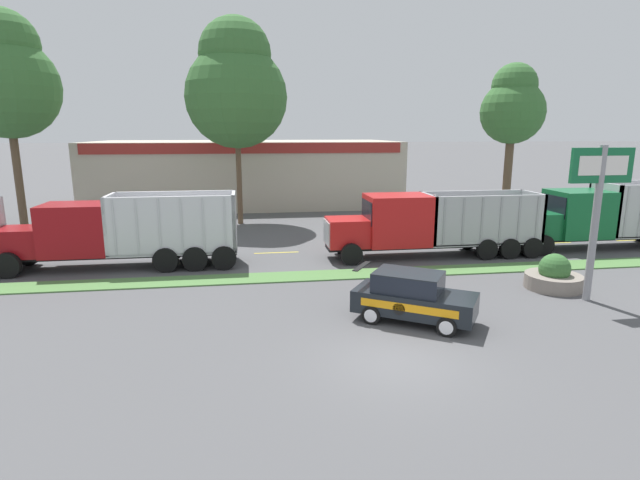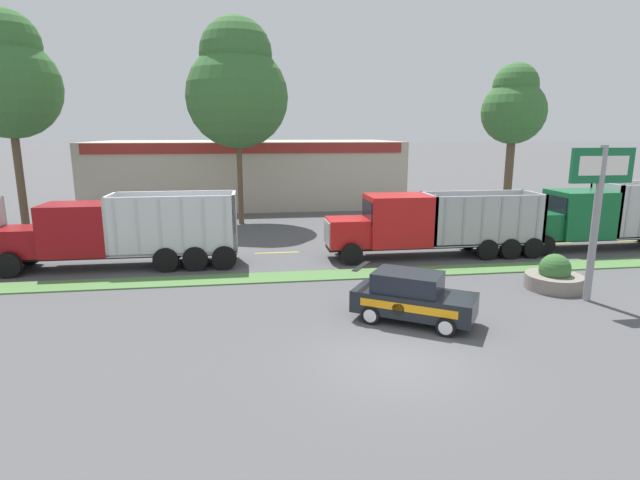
% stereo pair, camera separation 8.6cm
% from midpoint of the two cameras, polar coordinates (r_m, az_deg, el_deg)
% --- Properties ---
extents(ground_plane, '(600.00, 600.00, 0.00)m').
position_cam_midpoint_polar(ground_plane, '(14.90, 8.59, -13.36)').
color(ground_plane, '#515154').
extents(grass_verge, '(120.00, 1.56, 0.06)m').
position_cam_midpoint_polar(grass_verge, '(22.80, 2.24, -3.98)').
color(grass_verge, '#517F42').
rests_on(grass_verge, ground_plane).
extents(centre_line_2, '(2.40, 0.14, 0.01)m').
position_cam_midpoint_polar(centre_line_2, '(28.62, -27.23, -2.04)').
color(centre_line_2, yellow).
rests_on(centre_line_2, ground_plane).
extents(centre_line_3, '(2.40, 0.14, 0.01)m').
position_cam_midpoint_polar(centre_line_3, '(27.34, -16.47, -1.79)').
color(centre_line_3, yellow).
rests_on(centre_line_3, ground_plane).
extents(centre_line_4, '(2.40, 0.14, 0.01)m').
position_cam_midpoint_polar(centre_line_4, '(27.10, -5.09, -1.45)').
color(centre_line_4, yellow).
rests_on(centre_line_4, ground_plane).
extents(centre_line_5, '(2.40, 0.14, 0.01)m').
position_cam_midpoint_polar(centre_line_5, '(27.92, 6.04, -1.06)').
color(centre_line_5, yellow).
rests_on(centre_line_5, ground_plane).
extents(centre_line_6, '(2.40, 0.14, 0.01)m').
position_cam_midpoint_polar(centre_line_6, '(29.71, 16.18, -0.67)').
color(centre_line_6, yellow).
rests_on(centre_line_6, ground_plane).
extents(centre_line_7, '(2.40, 0.14, 0.01)m').
position_cam_midpoint_polar(centre_line_7, '(32.32, 24.92, -0.31)').
color(centre_line_7, yellow).
rests_on(centre_line_7, ground_plane).
extents(centre_line_8, '(2.40, 0.14, 0.01)m').
position_cam_midpoint_polar(centre_line_8, '(35.56, 32.22, -0.01)').
color(centre_line_8, yellow).
rests_on(centre_line_8, ground_plane).
extents(dump_truck_lead, '(11.22, 2.67, 3.37)m').
position_cam_midpoint_polar(dump_truck_lead, '(26.28, 10.70, 1.66)').
color(dump_truck_lead, black).
rests_on(dump_truck_lead, ground_plane).
extents(dump_truck_trail, '(11.42, 2.59, 3.53)m').
position_cam_midpoint_polar(dump_truck_trail, '(25.80, -23.96, 0.57)').
color(dump_truck_trail, black).
rests_on(dump_truck_trail, ground_plane).
extents(dump_truck_far_right, '(12.33, 2.79, 3.65)m').
position_cam_midpoint_polar(dump_truck_far_right, '(31.76, 29.07, 2.20)').
color(dump_truck_far_right, black).
rests_on(dump_truck_far_right, ground_plane).
extents(rally_car, '(4.35, 3.66, 1.77)m').
position_cam_midpoint_polar(rally_car, '(17.44, 10.40, -6.40)').
color(rally_car, black).
rests_on(rally_car, ground_plane).
extents(store_sign_post, '(2.46, 0.28, 5.94)m').
position_cam_midpoint_polar(store_sign_post, '(21.30, 29.13, 4.67)').
color(store_sign_post, gray).
rests_on(store_sign_post, ground_plane).
extents(stone_planter, '(2.29, 2.29, 1.48)m').
position_cam_midpoint_polar(stone_planter, '(22.95, 25.06, -3.80)').
color(stone_planter, gray).
rests_on(stone_planter, ground_plane).
extents(store_building_backdrop, '(26.11, 12.10, 5.59)m').
position_cam_midpoint_polar(store_building_backdrop, '(46.04, -8.41, 7.65)').
color(store_building_backdrop, '#BCB29E').
rests_on(store_building_backdrop, ground_plane).
extents(tree_behind_left, '(6.91, 6.91, 13.90)m').
position_cam_midpoint_polar(tree_behind_left, '(35.64, -9.65, 16.95)').
color(tree_behind_left, brown).
rests_on(tree_behind_left, ground_plane).
extents(tree_behind_centre, '(4.30, 4.30, 10.94)m').
position_cam_midpoint_polar(tree_behind_centre, '(37.36, 21.12, 14.02)').
color(tree_behind_centre, brown).
rests_on(tree_behind_centre, ground_plane).
extents(tree_behind_right, '(6.63, 6.63, 14.21)m').
position_cam_midpoint_polar(tree_behind_right, '(39.92, -32.34, 15.45)').
color(tree_behind_right, brown).
rests_on(tree_behind_right, ground_plane).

